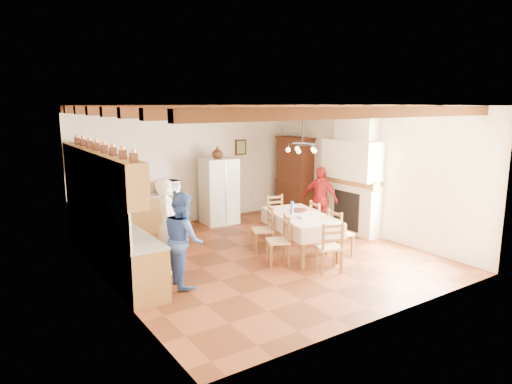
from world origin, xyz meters
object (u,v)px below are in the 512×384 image
at_px(chair_end_far, 278,216).
at_px(person_man, 168,226).
at_px(person_woman_blue, 183,239).
at_px(person_woman_red, 320,199).
at_px(chair_right_far, 321,223).
at_px(refrigerator, 219,191).
at_px(chair_left_near, 278,240).
at_px(microwave, 168,186).
at_px(dining_table, 301,219).
at_px(chair_end_near, 329,246).
at_px(hutch, 295,176).
at_px(chair_right_near, 340,233).
at_px(chair_left_far, 262,229).

xyz_separation_m(chair_end_far, person_man, (-2.96, -0.68, 0.38)).
height_order(person_woman_blue, person_woman_red, person_woman_blue).
bearing_deg(chair_right_far, person_man, 96.31).
bearing_deg(chair_end_far, refrigerator, 117.78).
distance_m(chair_left_near, microwave, 3.67).
distance_m(dining_table, chair_end_far, 1.27).
distance_m(chair_left_near, person_woman_red, 2.58).
relative_size(chair_end_near, microwave, 1.90).
distance_m(refrigerator, person_woman_red, 2.57).
relative_size(hutch, dining_table, 1.05).
height_order(chair_left_near, person_man, person_man).
distance_m(refrigerator, dining_table, 3.03).
bearing_deg(microwave, chair_end_far, -60.16).
bearing_deg(chair_right_far, microwave, 47.25).
bearing_deg(dining_table, chair_right_near, -45.33).
distance_m(chair_right_near, person_man, 3.42).
xyz_separation_m(chair_right_far, person_man, (-3.42, 0.30, 0.38)).
relative_size(chair_left_far, microwave, 1.90).
relative_size(chair_end_far, microwave, 1.90).
bearing_deg(chair_end_near, chair_end_far, -81.34).
relative_size(chair_end_near, person_woman_blue, 0.60).
height_order(dining_table, microwave, microwave).
relative_size(refrigerator, chair_end_near, 1.74).
distance_m(chair_right_far, person_woman_blue, 3.48).
xyz_separation_m(chair_left_near, microwave, (-0.69, 3.56, 0.56)).
xyz_separation_m(refrigerator, microwave, (-1.25, 0.28, 0.20)).
height_order(person_man, microwave, person_man).
bearing_deg(hutch, chair_left_far, -140.08).
relative_size(hutch, person_woman_blue, 1.33).
height_order(chair_left_far, chair_right_far, same).
bearing_deg(refrigerator, person_man, -131.34).
relative_size(hutch, person_man, 1.23).
relative_size(chair_left_far, chair_end_far, 1.00).
distance_m(person_man, person_woman_red, 4.12).
bearing_deg(person_woman_blue, chair_right_far, -74.93).
height_order(chair_end_far, person_woman_red, person_woman_red).
xyz_separation_m(hutch, dining_table, (-1.99, -2.72, -0.33)).
xyz_separation_m(chair_right_far, person_woman_blue, (-3.44, -0.41, 0.32)).
relative_size(refrigerator, person_woman_red, 1.07).
height_order(refrigerator, chair_left_far, refrigerator).
height_order(chair_right_near, chair_right_far, same).
bearing_deg(chair_left_far, person_woman_red, 126.52).
relative_size(hutch, microwave, 4.22).
bearing_deg(chair_right_near, person_woman_blue, 82.85).
distance_m(hutch, dining_table, 3.39).
bearing_deg(person_woman_red, refrigerator, -161.64).
relative_size(dining_table, chair_left_far, 2.10).
xyz_separation_m(chair_left_near, chair_right_far, (1.53, 0.49, 0.00)).
height_order(chair_left_far, person_man, person_man).
relative_size(refrigerator, dining_table, 0.83).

